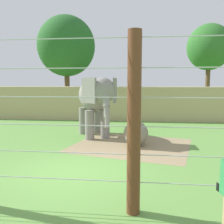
% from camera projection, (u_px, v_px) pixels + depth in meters
% --- Properties ---
extents(ground_plane, '(120.00, 120.00, 0.00)m').
position_uv_depth(ground_plane, '(73.00, 172.00, 7.57)').
color(ground_plane, '#609342').
extents(dirt_patch, '(5.70, 5.23, 0.01)m').
position_uv_depth(dirt_patch, '(131.00, 145.00, 10.79)').
color(dirt_patch, '#937F5B').
rests_on(dirt_patch, ground).
extents(embankment_wall, '(36.00, 1.80, 2.42)m').
position_uv_depth(embankment_wall, '(113.00, 103.00, 18.46)').
color(embankment_wall, tan).
rests_on(embankment_wall, ground).
extents(elephant, '(2.61, 3.68, 2.95)m').
position_uv_depth(elephant, '(95.00, 98.00, 12.20)').
color(elephant, gray).
rests_on(elephant, ground).
extents(enrichment_ball, '(1.06, 1.06, 1.06)m').
position_uv_depth(enrichment_ball, '(136.00, 133.00, 10.69)').
color(enrichment_ball, gray).
rests_on(enrichment_ball, ground).
extents(cable_fence, '(12.51, 0.28, 3.73)m').
position_uv_depth(cable_fence, '(43.00, 123.00, 5.17)').
color(cable_fence, brown).
rests_on(cable_fence, ground).
extents(tree_far_left, '(4.93, 4.93, 8.44)m').
position_uv_depth(tree_far_left, '(66.00, 46.00, 21.31)').
color(tree_far_left, brown).
rests_on(tree_far_left, ground).
extents(tree_left_of_centre, '(4.32, 4.32, 8.50)m').
position_uv_depth(tree_left_of_centre, '(209.00, 47.00, 24.54)').
color(tree_left_of_centre, brown).
rests_on(tree_left_of_centre, ground).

